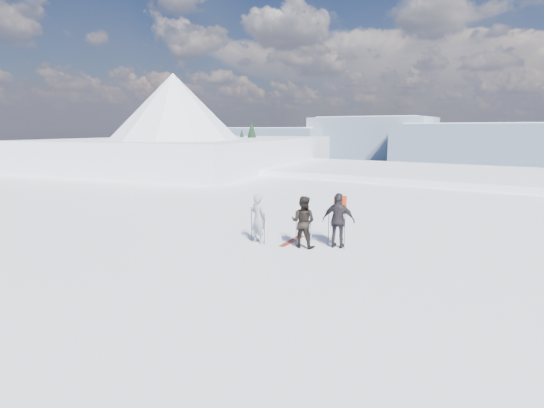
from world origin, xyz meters
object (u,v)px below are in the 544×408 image
at_px(skier_dark, 303,222).
at_px(skier_grey, 258,218).
at_px(skis_loose, 292,241).
at_px(skier_pack, 339,221).

bearing_deg(skier_dark, skier_grey, 4.21).
distance_m(skier_dark, skis_loose, 1.25).
distance_m(skier_pack, skis_loose, 2.03).
height_order(skier_dark, skis_loose, skier_dark).
relative_size(skier_grey, skier_dark, 0.98).
distance_m(skier_dark, skier_pack, 1.24).
height_order(skier_grey, skis_loose, skier_grey).
xyz_separation_m(skier_dark, skier_pack, (1.07, 0.63, 0.05)).
bearing_deg(skier_grey, skis_loose, -129.18).
relative_size(skier_dark, skis_loose, 1.08).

